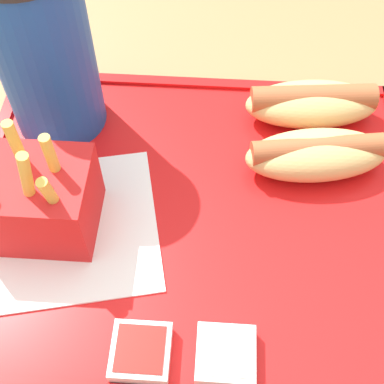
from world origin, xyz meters
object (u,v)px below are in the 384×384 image
(sauce_cup_mayo, at_px, (226,355))
(sauce_cup_ketchup, at_px, (141,352))
(soda_cup, at_px, (43,49))
(hot_dog_far, at_px, (312,103))
(hot_dog_near, at_px, (316,154))
(fries_carton, at_px, (38,200))

(sauce_cup_mayo, relative_size, sauce_cup_ketchup, 1.00)
(soda_cup, xyz_separation_m, sauce_cup_mayo, (0.17, -0.24, -0.08))
(hot_dog_far, xyz_separation_m, hot_dog_near, (0.00, -0.06, -0.00))
(fries_carton, distance_m, sauce_cup_mayo, 0.20)
(hot_dog_near, xyz_separation_m, sauce_cup_ketchup, (-0.14, -0.19, -0.01))
(hot_dog_far, xyz_separation_m, sauce_cup_mayo, (-0.08, -0.25, -0.01))
(hot_dog_far, height_order, hot_dog_near, hot_dog_far)
(hot_dog_far, distance_m, sauce_cup_ketchup, 0.29)
(soda_cup, xyz_separation_m, sauce_cup_ketchup, (0.11, -0.24, -0.08))
(sauce_cup_mayo, bearing_deg, sauce_cup_ketchup, -178.36)
(hot_dog_near, xyz_separation_m, fries_carton, (-0.24, -0.08, 0.02))
(sauce_cup_mayo, bearing_deg, fries_carton, 145.70)
(soda_cup, distance_m, hot_dog_near, 0.26)
(sauce_cup_ketchup, bearing_deg, hot_dog_near, 53.38)
(soda_cup, bearing_deg, hot_dog_far, 4.03)
(soda_cup, relative_size, hot_dog_far, 1.54)
(soda_cup, height_order, hot_dog_near, soda_cup)
(fries_carton, bearing_deg, soda_cup, 95.15)
(soda_cup, relative_size, fries_carton, 1.82)
(hot_dog_near, relative_size, sauce_cup_ketchup, 3.14)
(hot_dog_far, relative_size, sauce_cup_ketchup, 3.10)
(hot_dog_near, relative_size, sauce_cup_mayo, 3.14)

